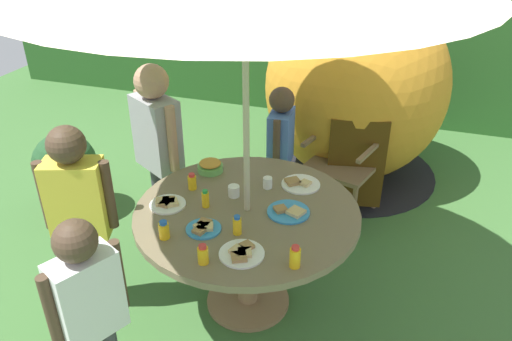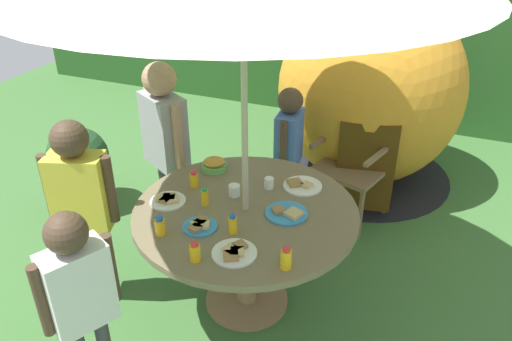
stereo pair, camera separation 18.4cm
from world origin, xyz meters
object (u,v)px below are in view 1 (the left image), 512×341
at_px(plate_near_right, 167,203).
at_px(child_in_white_shirt, 87,296).
at_px(juice_bottle_far_left, 295,257).
at_px(garden_table, 247,227).
at_px(cup_far, 268,183).
at_px(child_in_grey_shirt, 157,134).
at_px(juice_bottle_center_back, 192,182).
at_px(wooden_chair, 347,153).
at_px(dome_tent, 355,88).
at_px(potted_plant, 66,171).
at_px(juice_bottle_front_edge, 203,255).
at_px(child_in_blue_shirt, 281,138).
at_px(child_in_yellow_shirt, 77,199).
at_px(plate_back_edge, 300,184).
at_px(cup_near, 234,191).
at_px(juice_bottle_spot_a, 164,230).
at_px(plate_far_right, 289,212).
at_px(juice_bottle_center_front, 237,225).
at_px(plate_near_left, 242,253).
at_px(plate_mid_right, 203,228).
at_px(snack_bowl, 210,166).
at_px(juice_bottle_mid_left, 205,199).

bearing_deg(plate_near_right, child_in_white_shirt, -89.66).
relative_size(plate_near_right, juice_bottle_far_left, 1.73).
bearing_deg(garden_table, cup_far, 81.08).
relative_size(child_in_grey_shirt, juice_bottle_center_back, 12.95).
bearing_deg(child_in_grey_shirt, wooden_chair, 64.38).
height_order(dome_tent, juice_bottle_center_back, dome_tent).
height_order(wooden_chair, potted_plant, wooden_chair).
relative_size(child_in_white_shirt, juice_bottle_front_edge, 10.51).
distance_m(potted_plant, child_in_blue_shirt, 1.78).
bearing_deg(child_in_yellow_shirt, plate_back_edge, 11.67).
distance_m(juice_bottle_center_back, cup_near, 0.28).
distance_m(garden_table, wooden_chair, 1.41).
relative_size(potted_plant, plate_back_edge, 2.88).
xyz_separation_m(garden_table, juice_bottle_spot_a, (-0.34, -0.41, 0.18)).
distance_m(dome_tent, potted_plant, 2.60).
height_order(child_in_yellow_shirt, cup_near, child_in_yellow_shirt).
xyz_separation_m(wooden_chair, child_in_grey_shirt, (-1.25, -0.85, 0.37)).
distance_m(plate_near_right, plate_far_right, 0.74).
height_order(child_in_blue_shirt, juice_bottle_center_front, child_in_blue_shirt).
relative_size(garden_table, plate_back_edge, 5.39).
height_order(juice_bottle_center_back, cup_near, juice_bottle_center_back).
bearing_deg(juice_bottle_center_front, plate_far_right, 52.21).
bearing_deg(cup_far, plate_near_left, -84.22).
distance_m(child_in_white_shirt, juice_bottle_spot_a, 0.55).
bearing_deg(plate_mid_right, cup_near, 84.13).
bearing_deg(juice_bottle_far_left, cup_far, 117.18).
bearing_deg(plate_back_edge, juice_bottle_spot_a, -126.19).
relative_size(child_in_grey_shirt, plate_near_left, 5.82).
xyz_separation_m(wooden_chair, snack_bowl, (-0.79, -0.98, 0.25)).
height_order(plate_back_edge, plate_mid_right, same).
xyz_separation_m(child_in_blue_shirt, juice_bottle_center_front, (0.11, -1.28, 0.07)).
height_order(wooden_chair, child_in_grey_shirt, child_in_grey_shirt).
xyz_separation_m(juice_bottle_far_left, juice_bottle_mid_left, (-0.65, 0.37, -0.01)).
height_order(juice_bottle_center_front, cup_near, juice_bottle_center_front).
distance_m(plate_far_right, juice_bottle_center_front, 0.36).
relative_size(garden_table, child_in_blue_shirt, 1.18).
relative_size(plate_near_left, plate_far_right, 0.95).
relative_size(potted_plant, juice_bottle_mid_left, 6.32).
xyz_separation_m(plate_near_left, juice_bottle_center_front, (-0.09, 0.17, 0.04)).
height_order(child_in_blue_shirt, juice_bottle_mid_left, child_in_blue_shirt).
distance_m(wooden_chair, cup_far, 1.15).
height_order(garden_table, juice_bottle_front_edge, juice_bottle_front_edge).
xyz_separation_m(plate_near_left, plate_back_edge, (0.12, 0.79, -0.00)).
bearing_deg(snack_bowl, juice_bottle_far_left, -44.69).
relative_size(garden_table, potted_plant, 1.87).
distance_m(garden_table, plate_mid_right, 0.35).
distance_m(wooden_chair, juice_bottle_center_front, 1.65).
xyz_separation_m(child_in_white_shirt, plate_near_left, (0.58, 0.52, 0.01)).
xyz_separation_m(child_in_grey_shirt, juice_bottle_front_edge, (0.80, -1.03, -0.10)).
distance_m(child_in_grey_shirt, child_in_yellow_shirt, 0.83).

